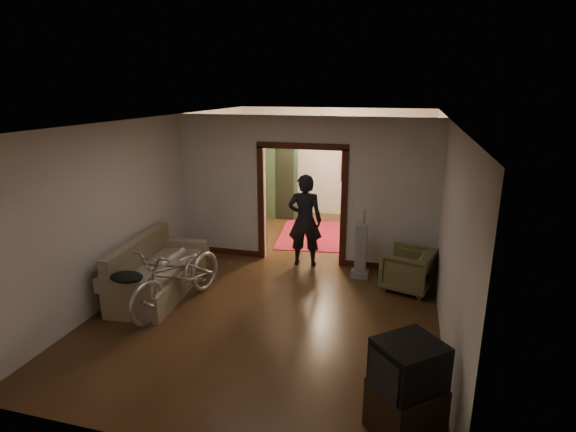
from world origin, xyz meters
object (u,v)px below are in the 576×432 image
at_px(locker, 279,181).
at_px(desk, 378,208).
at_px(bicycle, 178,275).
at_px(person, 305,220).
at_px(sofa, 158,268).
at_px(armchair, 408,270).

bearing_deg(locker, desk, -9.63).
bearing_deg(locker, bicycle, -104.85).
bearing_deg(bicycle, person, 68.36).
bearing_deg(sofa, person, 37.51).
bearing_deg(person, locker, -70.69).
height_order(sofa, locker, locker).
distance_m(bicycle, person, 2.67).
bearing_deg(locker, armchair, -62.46).
distance_m(person, desk, 3.55).
distance_m(bicycle, armchair, 3.75).
bearing_deg(person, sofa, 37.47).
bearing_deg(bicycle, armchair, 37.18).
xyz_separation_m(bicycle, locker, (0.07, 5.31, 0.44)).
distance_m(sofa, desk, 6.06).
relative_size(armchair, locker, 0.41).
relative_size(locker, desk, 1.99).
relative_size(bicycle, desk, 2.06).
bearing_deg(locker, sofa, -111.14).
relative_size(bicycle, armchair, 2.55).
xyz_separation_m(sofa, locker, (0.62, 4.98, 0.50)).
height_order(bicycle, person, person).
distance_m(person, locker, 3.43).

